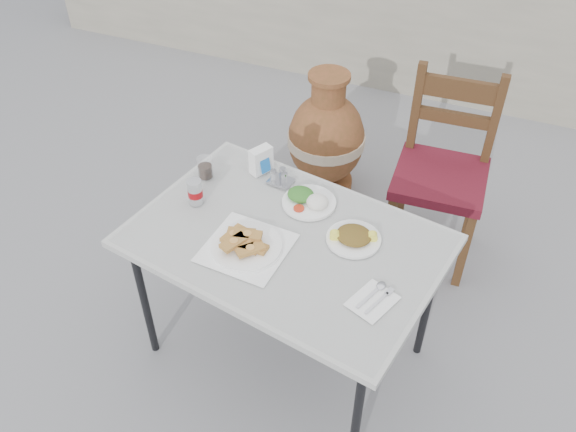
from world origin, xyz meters
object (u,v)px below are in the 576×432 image
at_px(chair, 442,170).
at_px(pide_plate, 246,242).
at_px(terracotta_urn, 326,140).
at_px(cafe_table, 286,247).
at_px(cola_glass, 205,169).
at_px(condiment_caddy, 281,178).
at_px(napkin_holder, 261,160).
at_px(soda_can, 195,192).
at_px(salad_rice_plate, 308,200).
at_px(salad_chopped_plate, 354,237).

bearing_deg(chair, pide_plate, -121.48).
bearing_deg(terracotta_urn, cafe_table, -78.36).
distance_m(cola_glass, condiment_caddy, 0.32).
bearing_deg(chair, terracotta_urn, 157.12).
xyz_separation_m(cola_glass, terracotta_urn, (0.22, 0.95, -0.40)).
bearing_deg(condiment_caddy, chair, 46.62).
xyz_separation_m(napkin_holder, condiment_caddy, (0.11, -0.04, -0.03)).
bearing_deg(soda_can, cola_glass, 105.49).
relative_size(pide_plate, napkin_holder, 2.73).
distance_m(pide_plate, napkin_holder, 0.48).
xyz_separation_m(soda_can, cola_glass, (-0.05, 0.17, -0.01)).
bearing_deg(salad_rice_plate, salad_chopped_plate, -29.83).
bearing_deg(salad_rice_plate, condiment_caddy, 152.86).
relative_size(soda_can, condiment_caddy, 1.01).
relative_size(salad_rice_plate, salad_chopped_plate, 1.06).
distance_m(salad_rice_plate, terracotta_urn, 1.05).
bearing_deg(cafe_table, napkin_holder, 126.76).
height_order(salad_rice_plate, napkin_holder, napkin_holder).
height_order(pide_plate, salad_rice_plate, pide_plate).
bearing_deg(salad_chopped_plate, cafe_table, -160.64).
xyz_separation_m(cola_glass, chair, (0.91, 0.71, -0.24)).
height_order(cafe_table, napkin_holder, napkin_holder).
bearing_deg(cola_glass, chair, 37.95).
bearing_deg(condiment_caddy, terracotta_urn, 96.05).
distance_m(pide_plate, condiment_caddy, 0.41).
bearing_deg(chair, cola_glass, -145.30).
relative_size(pide_plate, soda_can, 2.94).
xyz_separation_m(cafe_table, chair, (0.44, 0.93, -0.15)).
distance_m(pide_plate, soda_can, 0.34).
bearing_deg(pide_plate, cafe_table, 43.51).
bearing_deg(salad_rice_plate, pide_plate, -110.24).
relative_size(soda_can, napkin_holder, 0.93).
distance_m(cafe_table, napkin_holder, 0.44).
distance_m(cola_glass, napkin_holder, 0.24).
relative_size(pide_plate, salad_rice_plate, 1.45).
xyz_separation_m(salad_chopped_plate, condiment_caddy, (-0.39, 0.22, 0.01)).
bearing_deg(condiment_caddy, cola_glass, -165.60).
distance_m(salad_chopped_plate, condiment_caddy, 0.45).
xyz_separation_m(salad_rice_plate, salad_chopped_plate, (0.24, -0.14, -0.00)).
xyz_separation_m(salad_chopped_plate, napkin_holder, (-0.50, 0.26, 0.04)).
height_order(cola_glass, condiment_caddy, cola_glass).
xyz_separation_m(cafe_table, soda_can, (-0.42, 0.05, 0.10)).
relative_size(soda_can, cola_glass, 1.16).
bearing_deg(cola_glass, pide_plate, -43.21).
bearing_deg(pide_plate, salad_rice_plate, 69.76).
bearing_deg(salad_chopped_plate, condiment_caddy, 151.23).
relative_size(cafe_table, pide_plate, 4.02).
distance_m(cafe_table, pide_plate, 0.17).
height_order(cafe_table, chair, chair).
bearing_deg(chair, napkin_holder, -143.49).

